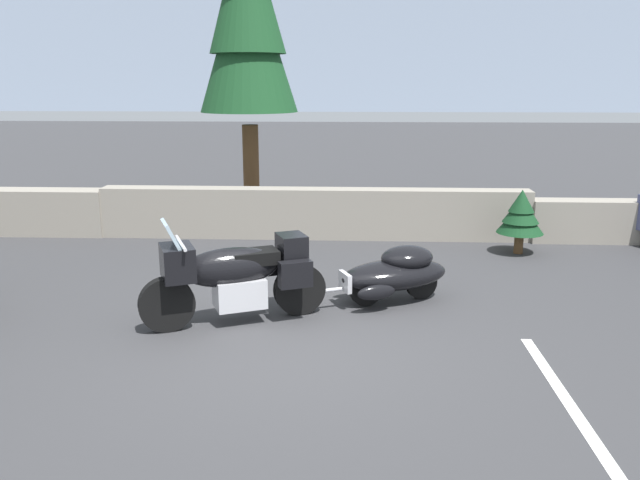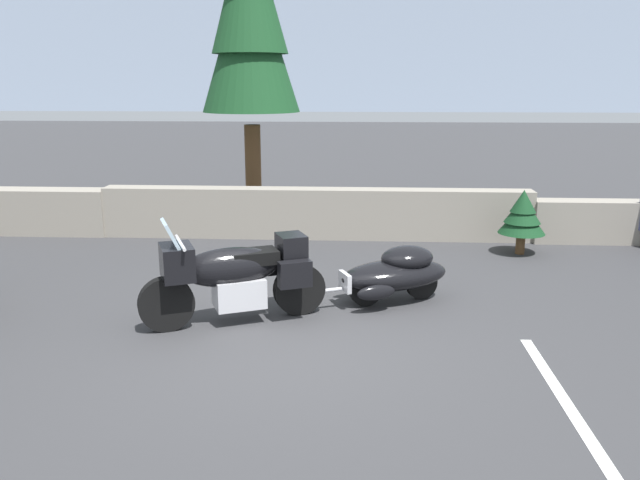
# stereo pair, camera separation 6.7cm
# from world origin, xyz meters

# --- Properties ---
(ground_plane) EXTENTS (80.00, 80.00, 0.00)m
(ground_plane) POSITION_xyz_m (0.00, 0.00, 0.00)
(ground_plane) COLOR #38383A
(stone_guard_wall) EXTENTS (24.00, 0.60, 0.94)m
(stone_guard_wall) POSITION_xyz_m (-0.69, 5.09, 0.43)
(stone_guard_wall) COLOR gray
(stone_guard_wall) RESTS_ON ground
(distant_ridgeline) EXTENTS (240.00, 80.00, 16.00)m
(distant_ridgeline) POSITION_xyz_m (0.00, 95.08, 8.00)
(distant_ridgeline) COLOR #99A8BF
(distant_ridgeline) RESTS_ON ground
(touring_motorcycle) EXTENTS (2.18, 1.27, 1.33)m
(touring_motorcycle) POSITION_xyz_m (-0.71, 0.68, 0.62)
(touring_motorcycle) COLOR black
(touring_motorcycle) RESTS_ON ground
(car_shaped_trailer) EXTENTS (2.17, 1.23, 0.76)m
(car_shaped_trailer) POSITION_xyz_m (1.29, 1.53, 0.41)
(car_shaped_trailer) COLOR black
(car_shaped_trailer) RESTS_ON ground
(pine_tree_tall) EXTENTS (1.99, 1.99, 6.94)m
(pine_tree_tall) POSITION_xyz_m (-1.42, 6.66, 4.35)
(pine_tree_tall) COLOR brown
(pine_tree_tall) RESTS_ON ground
(pine_sapling_near) EXTENTS (0.79, 0.79, 1.11)m
(pine_sapling_near) POSITION_xyz_m (3.58, 4.14, 0.69)
(pine_sapling_near) COLOR brown
(pine_sapling_near) RESTS_ON ground
(parking_stripe_marker) EXTENTS (0.12, 3.60, 0.01)m
(parking_stripe_marker) POSITION_xyz_m (2.72, -1.50, 0.00)
(parking_stripe_marker) COLOR silver
(parking_stripe_marker) RESTS_ON ground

